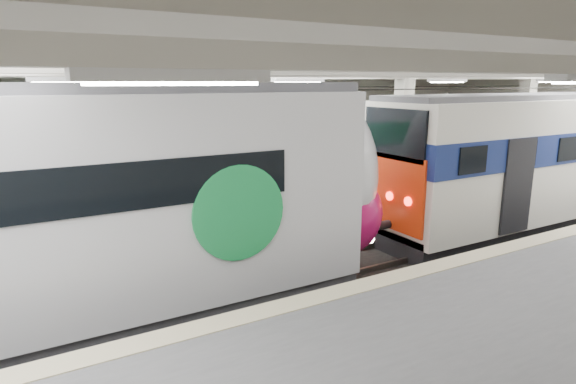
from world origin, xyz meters
TOP-DOWN VIEW (x-y plane):
  - station_hall at (0.00, -1.74)m, footprint 36.00×24.00m
  - modern_emu at (-6.02, -0.00)m, footprint 15.40×3.18m
  - older_rer at (8.66, 0.00)m, footprint 13.72×3.03m
  - far_train at (-3.87, 5.50)m, footprint 14.75×3.66m

SIDE VIEW (x-z plane):
  - older_rer at x=8.66m, z-range 0.11..4.63m
  - far_train at x=-3.87m, z-range 0.08..4.72m
  - modern_emu at x=-6.02m, z-range -0.04..4.85m
  - station_hall at x=0.00m, z-range 0.37..6.12m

